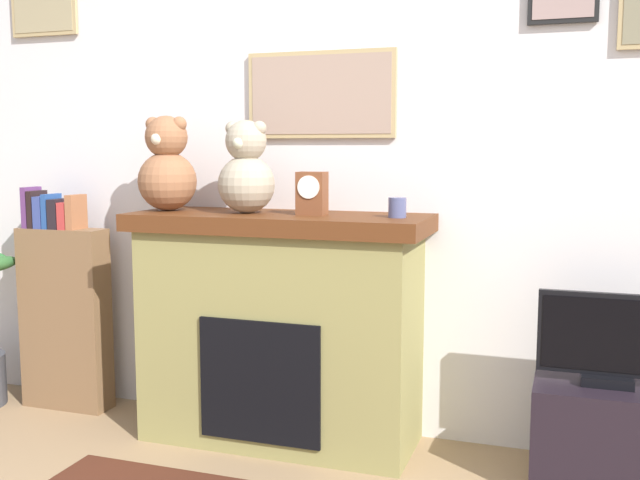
# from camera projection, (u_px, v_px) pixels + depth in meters

# --- Properties ---
(back_wall) EXTENTS (5.20, 0.15, 2.60)m
(back_wall) POSITION_uv_depth(u_px,v_px,m) (353.00, 166.00, 3.61)
(back_wall) COLOR silver
(back_wall) RESTS_ON ground_plane
(fireplace) EXTENTS (1.40, 0.55, 1.09)m
(fireplace) POSITION_uv_depth(u_px,v_px,m) (280.00, 327.00, 3.50)
(fireplace) COLOR olive
(fireplace) RESTS_ON ground_plane
(bookshelf) EXTENTS (0.48, 0.16, 1.19)m
(bookshelf) POSITION_uv_depth(u_px,v_px,m) (64.00, 310.00, 3.96)
(bookshelf) COLOR brown
(bookshelf) RESTS_ON ground_plane
(tv_stand) EXTENTS (0.57, 0.40, 0.44)m
(tv_stand) POSITION_uv_depth(u_px,v_px,m) (604.00, 436.00, 3.03)
(tv_stand) COLOR black
(tv_stand) RESTS_ON ground_plane
(television) EXTENTS (0.56, 0.14, 0.38)m
(television) POSITION_uv_depth(u_px,v_px,m) (609.00, 341.00, 2.98)
(television) COLOR black
(television) RESTS_ON tv_stand
(candle_jar) EXTENTS (0.08, 0.08, 0.09)m
(candle_jar) POSITION_uv_depth(u_px,v_px,m) (397.00, 208.00, 3.23)
(candle_jar) COLOR #4C517A
(candle_jar) RESTS_ON fireplace
(mantel_clock) EXTENTS (0.13, 0.10, 0.20)m
(mantel_clock) POSITION_uv_depth(u_px,v_px,m) (312.00, 193.00, 3.35)
(mantel_clock) COLOR brown
(mantel_clock) RESTS_ON fireplace
(teddy_bear_cream) EXTENTS (0.28, 0.28, 0.46)m
(teddy_bear_cream) POSITION_uv_depth(u_px,v_px,m) (167.00, 168.00, 3.58)
(teddy_bear_cream) COLOR #905D3D
(teddy_bear_cream) RESTS_ON fireplace
(teddy_bear_grey) EXTENTS (0.27, 0.27, 0.43)m
(teddy_bear_grey) POSITION_uv_depth(u_px,v_px,m) (246.00, 171.00, 3.45)
(teddy_bear_grey) COLOR tan
(teddy_bear_grey) RESTS_ON fireplace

